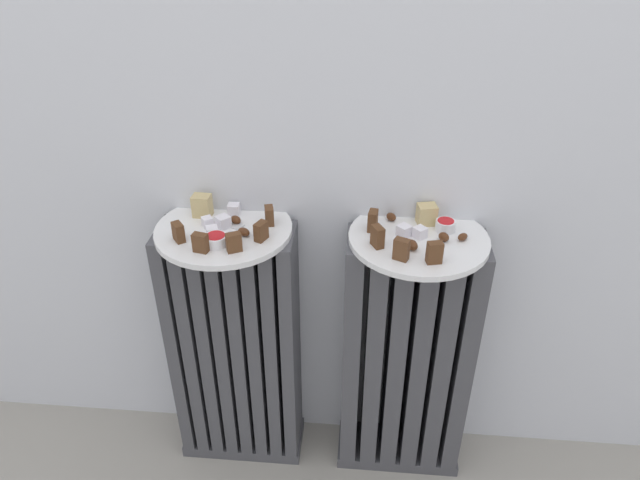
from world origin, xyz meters
TOP-DOWN VIEW (x-y plane):
  - radiator_left at (-0.20, 0.28)m, footprint 0.30×0.13m
  - radiator_right at (0.20, 0.28)m, footprint 0.30×0.13m
  - plate_left at (-0.20, 0.28)m, footprint 0.28×0.28m
  - plate_right at (0.20, 0.28)m, footprint 0.28×0.28m
  - dark_cake_slice_left_0 at (-0.27, 0.22)m, footprint 0.03×0.03m
  - dark_cake_slice_left_1 at (-0.22, 0.19)m, footprint 0.03×0.02m
  - dark_cake_slice_left_2 at (-0.16, 0.20)m, footprint 0.03×0.03m
  - dark_cake_slice_left_3 at (-0.11, 0.24)m, footprint 0.03×0.03m
  - dark_cake_slice_left_4 at (-0.11, 0.30)m, footprint 0.02×0.03m
  - marble_cake_slice_left_0 at (-0.25, 0.32)m, footprint 0.04×0.03m
  - turkish_delight_left_0 at (-0.21, 0.24)m, footprint 0.03×0.03m
  - turkish_delight_left_1 at (-0.19, 0.33)m, footprint 0.02×0.02m
  - turkish_delight_left_2 at (-0.20, 0.28)m, footprint 0.04×0.04m
  - turkish_delight_left_3 at (-0.23, 0.28)m, footprint 0.03×0.03m
  - medjool_date_left_0 at (-0.15, 0.25)m, footprint 0.03×0.03m
  - medjool_date_left_1 at (-0.17, 0.30)m, footprint 0.03×0.03m
  - medjool_date_left_2 at (-0.16, 0.22)m, footprint 0.02×0.03m
  - jam_bowl_left at (-0.19, 0.21)m, footprint 0.04×0.04m
  - dark_cake_slice_right_0 at (0.10, 0.30)m, footprint 0.02×0.03m
  - dark_cake_slice_right_1 at (0.11, 0.24)m, footprint 0.03×0.03m
  - dark_cake_slice_right_2 at (0.16, 0.19)m, footprint 0.03×0.03m
  - dark_cake_slice_right_3 at (0.22, 0.19)m, footprint 0.03×0.02m
  - marble_cake_slice_right_0 at (0.21, 0.33)m, footprint 0.04×0.04m
  - turkish_delight_right_0 at (0.22, 0.22)m, footprint 0.03×0.03m
  - turkish_delight_right_1 at (0.17, 0.28)m, footprint 0.03×0.03m
  - turkish_delight_right_2 at (0.20, 0.27)m, footprint 0.03×0.03m
  - medjool_date_right_0 at (0.28, 0.27)m, footprint 0.03×0.03m
  - medjool_date_right_1 at (0.14, 0.34)m, footprint 0.03×0.03m
  - medjool_date_right_2 at (0.24, 0.27)m, footprint 0.03×0.03m
  - medjool_date_right_3 at (0.18, 0.23)m, footprint 0.03×0.03m
  - jam_bowl_right at (0.25, 0.31)m, footprint 0.04×0.04m
  - fork at (-0.18, 0.25)m, footprint 0.05×0.10m

SIDE VIEW (x-z plane):
  - radiator_left at x=-0.20m, z-range 0.00..0.63m
  - radiator_right at x=0.20m, z-range 0.00..0.63m
  - plate_left at x=-0.20m, z-range 0.64..0.65m
  - plate_right at x=0.20m, z-range 0.64..0.65m
  - fork at x=-0.18m, z-range 0.65..0.65m
  - medjool_date_right_0 at x=0.28m, z-range 0.65..0.67m
  - medjool_date_left_1 at x=-0.17m, z-range 0.65..0.67m
  - medjool_date_left_0 at x=-0.15m, z-range 0.65..0.67m
  - medjool_date_right_1 at x=0.14m, z-range 0.65..0.67m
  - medjool_date_left_2 at x=-0.16m, z-range 0.65..0.67m
  - medjool_date_right_3 at x=0.18m, z-range 0.65..0.67m
  - medjool_date_right_2 at x=0.24m, z-range 0.65..0.67m
  - turkish_delight_right_0 at x=0.22m, z-range 0.65..0.67m
  - turkish_delight_left_3 at x=-0.23m, z-range 0.65..0.67m
  - turkish_delight_left_0 at x=-0.21m, z-range 0.65..0.67m
  - turkish_delight_right_2 at x=0.20m, z-range 0.65..0.67m
  - turkish_delight_right_1 at x=0.17m, z-range 0.65..0.67m
  - turkish_delight_left_1 at x=-0.19m, z-range 0.65..0.67m
  - jam_bowl_left at x=-0.19m, z-range 0.65..0.67m
  - jam_bowl_right at x=0.25m, z-range 0.65..0.67m
  - turkish_delight_left_2 at x=-0.20m, z-range 0.65..0.68m
  - dark_cake_slice_left_0 at x=-0.27m, z-range 0.65..0.69m
  - dark_cake_slice_left_1 at x=-0.22m, z-range 0.65..0.69m
  - dark_cake_slice_left_2 at x=-0.16m, z-range 0.65..0.69m
  - dark_cake_slice_left_3 at x=-0.11m, z-range 0.65..0.69m
  - dark_cake_slice_left_4 at x=-0.11m, z-range 0.65..0.69m
  - marble_cake_slice_right_0 at x=0.21m, z-range 0.65..0.69m
  - dark_cake_slice_right_0 at x=0.10m, z-range 0.65..0.69m
  - dark_cake_slice_right_1 at x=0.11m, z-range 0.65..0.69m
  - dark_cake_slice_right_2 at x=0.16m, z-range 0.65..0.69m
  - dark_cake_slice_right_3 at x=0.22m, z-range 0.65..0.69m
  - marble_cake_slice_left_0 at x=-0.25m, z-range 0.65..0.70m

